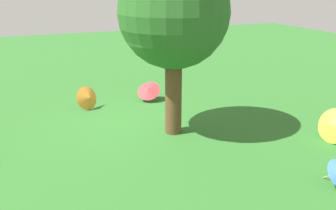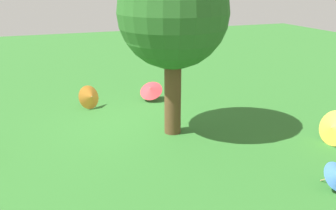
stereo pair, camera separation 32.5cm
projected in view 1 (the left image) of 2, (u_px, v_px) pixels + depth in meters
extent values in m
plane|color=#2D6B28|center=(144.00, 127.00, 9.88)|extent=(40.00, 40.00, 0.00)
cylinder|color=brown|center=(173.00, 91.00, 9.19)|extent=(0.44, 0.44, 2.32)
sphere|color=#286023|center=(174.00, 13.00, 8.53)|extent=(2.73, 2.73, 2.73)
cone|color=yellow|center=(332.00, 126.00, 8.84)|extent=(0.53, 0.94, 0.90)
sphere|color=tan|center=(331.00, 125.00, 8.80)|extent=(0.05, 0.04, 0.05)
cylinder|color=tan|center=(150.00, 95.00, 12.16)|extent=(0.19, 0.23, 0.34)
cone|color=#D8383F|center=(148.00, 90.00, 11.93)|extent=(1.05, 1.03, 0.60)
sphere|color=tan|center=(148.00, 88.00, 11.86)|extent=(0.06, 0.06, 0.05)
cylinder|color=tan|center=(331.00, 176.00, 7.16)|extent=(0.07, 0.32, 0.28)
cylinder|color=tan|center=(82.00, 99.00, 11.35)|extent=(0.26, 0.42, 0.18)
cone|color=orange|center=(88.00, 98.00, 11.14)|extent=(0.86, 0.73, 0.77)
sphere|color=tan|center=(90.00, 97.00, 11.09)|extent=(0.05, 0.06, 0.05)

